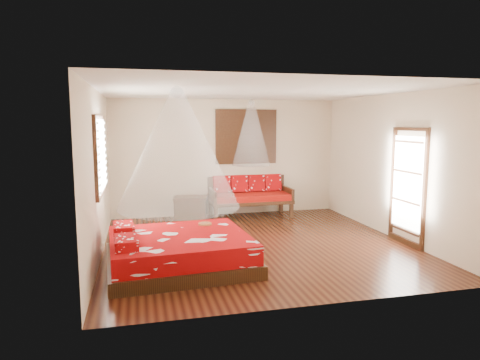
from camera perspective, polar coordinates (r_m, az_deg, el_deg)
room at (r=7.77m, az=2.25°, el=1.40°), size 5.54×5.54×2.84m
bed at (r=6.86m, az=-8.18°, el=-9.33°), size 2.33×2.14×0.65m
daybed at (r=10.30m, az=1.28°, el=-1.95°), size 1.93×0.86×0.98m
storage_chest at (r=10.15m, az=-6.59°, el=-3.64°), size 0.87×0.71×0.52m
shutter_panel at (r=10.48m, az=0.84°, el=5.78°), size 1.52×0.06×1.32m
window_left at (r=7.68m, az=-18.05°, el=3.20°), size 0.10×1.74×1.34m
glazed_door at (r=8.44m, az=21.45°, el=-0.89°), size 0.08×1.02×2.16m
wine_tray at (r=7.42m, az=-4.70°, el=-5.59°), size 0.23×0.23×0.19m
mosquito_net_main at (r=6.57m, az=-8.27°, el=4.12°), size 1.88×1.88×1.80m
mosquito_net_daybed at (r=10.03m, az=1.51°, el=6.26°), size 0.90×0.90×1.50m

